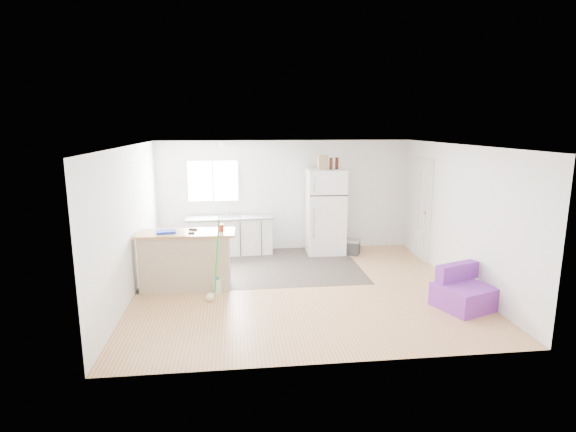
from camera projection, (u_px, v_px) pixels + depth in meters
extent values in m
cube|color=#A57245|center=(301.00, 288.00, 7.66)|extent=(5.50, 5.00, 0.01)
cube|color=white|center=(302.00, 146.00, 7.18)|extent=(5.50, 5.00, 0.01)
cube|color=white|center=(285.00, 196.00, 9.85)|extent=(5.50, 0.01, 2.40)
cube|color=white|center=(334.00, 265.00, 4.98)|extent=(5.50, 0.01, 2.40)
cube|color=white|center=(130.00, 223.00, 7.10)|extent=(0.01, 5.00, 2.40)
cube|color=white|center=(459.00, 215.00, 7.73)|extent=(0.01, 5.00, 2.40)
cube|color=#352E28|center=(255.00, 266.00, 8.79)|extent=(4.05, 2.50, 0.00)
cube|color=white|center=(213.00, 181.00, 9.59)|extent=(1.18, 0.04, 0.98)
cube|color=white|center=(213.00, 181.00, 9.57)|extent=(1.05, 0.01, 0.85)
cube|color=white|center=(213.00, 181.00, 9.57)|extent=(0.03, 0.02, 0.85)
cube|color=white|center=(421.00, 209.00, 9.27)|extent=(0.05, 0.82, 2.03)
cube|color=white|center=(421.00, 209.00, 9.27)|extent=(0.03, 0.92, 2.10)
sphere|color=gold|center=(425.00, 213.00, 8.96)|extent=(0.07, 0.07, 0.07)
cylinder|color=white|center=(227.00, 145.00, 8.21)|extent=(0.30, 0.30, 0.07)
cube|color=white|center=(230.00, 236.00, 9.59)|extent=(1.79, 0.64, 0.78)
cube|color=slate|center=(229.00, 218.00, 9.51)|extent=(1.85, 0.67, 0.04)
cube|color=silver|center=(229.00, 218.00, 9.49)|extent=(0.51, 0.40, 0.05)
cube|color=tan|center=(186.00, 262.00, 7.53)|extent=(1.47, 0.56, 0.94)
cube|color=tan|center=(186.00, 233.00, 7.44)|extent=(1.62, 0.66, 0.04)
cube|color=white|center=(325.00, 211.00, 9.62)|extent=(0.82, 0.76, 1.81)
cube|color=black|center=(329.00, 196.00, 9.17)|extent=(0.80, 0.03, 0.02)
cube|color=silver|center=(314.00, 185.00, 9.09)|extent=(0.03, 0.02, 0.33)
cube|color=silver|center=(314.00, 223.00, 9.24)|extent=(0.03, 0.02, 0.63)
cube|color=#2F2F31|center=(350.00, 248.00, 9.61)|extent=(0.49, 0.42, 0.28)
cube|color=gray|center=(350.00, 240.00, 9.58)|extent=(0.51, 0.45, 0.06)
cube|color=#712F9B|center=(464.00, 297.00, 6.77)|extent=(0.95, 0.92, 0.35)
cube|color=#712F9B|center=(457.00, 272.00, 6.97)|extent=(0.77, 0.43, 0.27)
cube|color=white|center=(217.00, 286.00, 7.39)|extent=(0.13, 0.10, 0.23)
cylinder|color=blue|center=(217.00, 278.00, 7.36)|extent=(0.05, 0.05, 0.04)
cylinder|color=green|center=(217.00, 257.00, 7.07)|extent=(0.15, 0.33, 1.27)
sphere|color=beige|center=(210.00, 297.00, 7.06)|extent=(0.15, 0.15, 0.15)
cylinder|color=red|center=(221.00, 228.00, 7.47)|extent=(0.10, 0.10, 0.12)
cube|color=#162CCF|center=(166.00, 232.00, 7.36)|extent=(0.34, 0.28, 0.04)
cube|color=black|center=(193.00, 229.00, 7.57)|extent=(0.15, 0.07, 0.03)
cube|color=black|center=(191.00, 233.00, 7.32)|extent=(0.10, 0.04, 0.03)
cube|color=tan|center=(322.00, 162.00, 9.35)|extent=(0.22, 0.14, 0.30)
cylinder|color=#361309|center=(331.00, 164.00, 9.33)|extent=(0.07, 0.07, 0.25)
cylinder|color=#361309|center=(337.00, 163.00, 9.40)|extent=(0.09, 0.09, 0.25)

